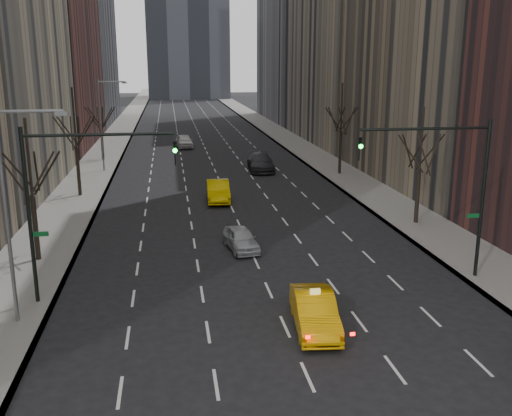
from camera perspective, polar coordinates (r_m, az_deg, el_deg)
name	(u,v)px	position (r m, az deg, el deg)	size (l,w,h in m)	color
sidewalk_left	(115,139)	(84.62, -13.93, 6.68)	(4.50, 320.00, 0.15)	slate
sidewalk_right	(283,136)	(85.92, 2.68, 7.19)	(4.50, 320.00, 0.15)	slate
tree_lw_b	(32,197)	(33.22, -21.45, 1.04)	(3.36, 3.50, 7.82)	black
tree_lw_c	(77,148)	(48.64, -17.51, 5.71)	(3.36, 3.50, 8.74)	black
tree_lw_d	(101,129)	(66.40, -15.21, 7.62)	(3.36, 3.50, 7.36)	black
tree_rw_b	(419,171)	(39.87, 16.01, 3.57)	(3.36, 3.50, 7.82)	black
tree_rw_c	(341,134)	(56.48, 8.48, 7.34)	(3.36, 3.50, 8.74)	black
traffic_mast_left	(66,186)	(26.53, -18.43, 2.05)	(6.69, 0.39, 8.00)	black
traffic_mast_right	(453,175)	(29.47, 19.09, 3.18)	(6.69, 0.39, 8.00)	black
streetlight_near	(13,195)	(24.96, -23.11, 1.20)	(2.83, 0.22, 9.00)	slate
streetlight_far	(104,116)	(59.15, -14.94, 8.87)	(2.83, 0.22, 9.00)	slate
taxi_sedan	(315,311)	(24.18, 5.89, -10.24)	(1.64, 4.69, 1.55)	#DB9604
silver_sedan_ahead	(241,239)	(33.81, -1.50, -3.09)	(1.57, 3.90, 1.33)	#A6AAAE
far_taxi	(218,191)	(45.69, -3.81, 1.72)	(1.75, 5.01, 1.65)	#E0B904
far_suv_grey	(261,162)	(58.49, 0.47, 4.60)	(2.45, 6.02, 1.75)	#29292D
far_car_white	(184,141)	(75.27, -7.19, 6.66)	(1.98, 4.93, 1.68)	silver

